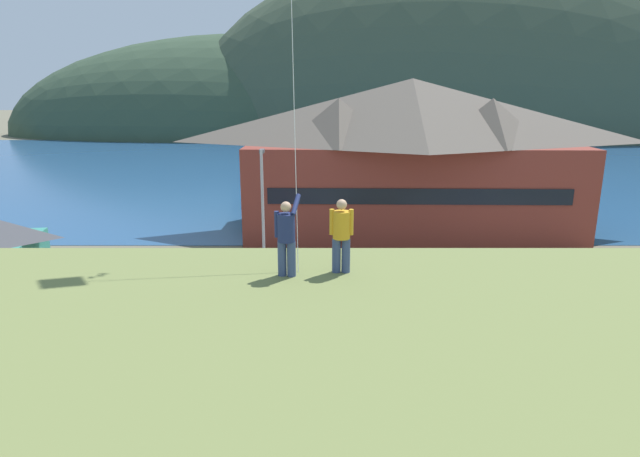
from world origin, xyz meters
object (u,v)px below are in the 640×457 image
(wharf_dock, at_px, (296,194))
(moored_boat_wharfside, at_px, (260,197))
(parked_car_corner_spot, at_px, (473,340))
(parked_car_front_row_red, at_px, (224,339))
(person_kite_flyer, at_px, (289,236))
(parked_car_front_row_end, at_px, (90,287))
(parked_car_mid_row_far, at_px, (398,295))
(person_companion, at_px, (344,234))
(parked_car_mid_row_center, at_px, (190,290))
(parked_car_back_row_right, at_px, (100,335))
(harbor_lodge, at_px, (413,153))
(parked_car_back_row_left, at_px, (293,283))
(parking_light_pole, at_px, (265,208))

(wharf_dock, distance_m, moored_boat_wharfside, 4.98)
(parked_car_corner_spot, bearing_deg, parked_car_front_row_red, 179.87)
(parked_car_front_row_red, distance_m, person_kite_flyer, 10.72)
(moored_boat_wharfside, bearing_deg, parked_car_front_row_end, -102.87)
(parked_car_front_row_end, bearing_deg, parked_car_mid_row_far, -3.32)
(wharf_dock, relative_size, person_companion, 8.73)
(wharf_dock, height_order, parked_car_corner_spot, parked_car_corner_spot)
(wharf_dock, relative_size, parked_car_mid_row_far, 3.52)
(parked_car_mid_row_center, distance_m, parked_car_front_row_end, 5.17)
(parked_car_front_row_end, bearing_deg, parked_car_mid_row_center, -3.49)
(wharf_dock, xyz_separation_m, parked_car_back_row_right, (-6.31, -34.26, 0.71))
(parked_car_mid_row_center, bearing_deg, moored_boat_wharfside, 88.66)
(harbor_lodge, height_order, parked_car_mid_row_center, harbor_lodge)
(parked_car_front_row_end, distance_m, person_kite_flyer, 18.70)
(moored_boat_wharfside, relative_size, person_kite_flyer, 3.30)
(parked_car_back_row_left, relative_size, person_companion, 2.49)
(parked_car_mid_row_center, bearing_deg, person_kite_flyer, -65.80)
(wharf_dock, relative_size, parked_car_front_row_red, 3.56)
(wharf_dock, xyz_separation_m, parked_car_mid_row_center, (-3.87, -29.24, 0.71))
(harbor_lodge, height_order, person_companion, harbor_lodge)
(harbor_lodge, bearing_deg, moored_boat_wharfside, 141.81)
(parked_car_mid_row_center, distance_m, person_companion, 16.21)
(parking_light_pole, bearing_deg, parked_car_mid_row_center, -131.88)
(moored_boat_wharfside, bearing_deg, person_kite_flyer, -82.13)
(moored_boat_wharfside, distance_m, parked_car_mid_row_center, 25.51)
(parked_car_mid_row_center, height_order, parked_car_back_row_right, same)
(moored_boat_wharfside, height_order, person_companion, person_companion)
(moored_boat_wharfside, xyz_separation_m, parked_car_back_row_right, (-3.04, -30.52, 0.34))
(wharf_dock, bearing_deg, parked_car_front_row_red, -91.87)
(moored_boat_wharfside, bearing_deg, parked_car_back_row_right, -95.69)
(harbor_lodge, bearing_deg, parked_car_front_row_end, -141.36)
(parked_car_front_row_end, bearing_deg, parked_car_back_row_left, 3.78)
(parked_car_back_row_left, xyz_separation_m, parking_light_pole, (-1.67, 2.91, 3.37))
(parked_car_back_row_left, xyz_separation_m, parked_car_front_row_end, (-10.33, -0.68, 0.00))
(parked_car_back_row_right, bearing_deg, parked_car_front_row_end, 116.95)
(parked_car_front_row_red, relative_size, parked_car_front_row_end, 1.01)
(parked_car_corner_spot, xyz_separation_m, parked_car_mid_row_center, (-12.77, 5.39, 0.00))
(parked_car_mid_row_far, bearing_deg, parking_light_pole, 146.90)
(harbor_lodge, height_order, moored_boat_wharfside, harbor_lodge)
(harbor_lodge, relative_size, parked_car_mid_row_far, 6.04)
(person_companion, bearing_deg, wharf_dock, 94.51)
(wharf_dock, xyz_separation_m, person_kite_flyer, (2.08, -42.47, 7.25))
(parking_light_pole, height_order, person_kite_flyer, person_kite_flyer)
(moored_boat_wharfside, xyz_separation_m, parked_car_back_row_left, (4.58, -24.51, 0.34))
(wharf_dock, relative_size, person_kite_flyer, 8.18)
(person_companion, bearing_deg, parked_car_mid_row_center, 119.01)
(wharf_dock, xyz_separation_m, parked_car_front_row_end, (-9.03, -28.92, 0.71))
(wharf_dock, distance_m, person_kite_flyer, 43.13)
(parked_car_mid_row_center, relative_size, parking_light_pole, 0.56)
(harbor_lodge, height_order, parked_car_front_row_end, harbor_lodge)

